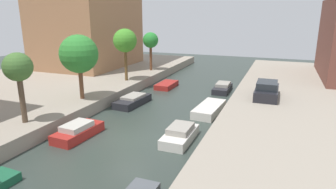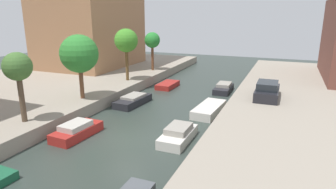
{
  "view_description": "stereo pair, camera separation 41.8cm",
  "coord_description": "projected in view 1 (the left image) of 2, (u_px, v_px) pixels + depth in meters",
  "views": [
    {
      "loc": [
        8.84,
        -15.5,
        7.95
      ],
      "look_at": [
        -0.11,
        7.39,
        1.18
      ],
      "focal_mm": 31.4,
      "sensor_mm": 36.0,
      "label": 1
    },
    {
      "loc": [
        9.23,
        -15.34,
        7.95
      ],
      "look_at": [
        -0.11,
        7.39,
        1.18
      ],
      "focal_mm": 31.4,
      "sensor_mm": 36.0,
      "label": 2
    }
  ],
  "objects": [
    {
      "name": "ground_plane",
      "position": [
        128.0,
        140.0,
        19.13
      ],
      "size": [
        84.0,
        84.0,
        0.0
      ],
      "primitive_type": "plane",
      "color": "#2D3833"
    },
    {
      "name": "street_tree_2",
      "position": [
        18.0,
        69.0,
        18.55
      ],
      "size": [
        1.84,
        1.84,
        4.63
      ],
      "color": "brown",
      "rests_on": "quay_left"
    },
    {
      "name": "street_tree_3",
      "position": [
        79.0,
        54.0,
        23.95
      ],
      "size": [
        3.14,
        3.14,
        5.36
      ],
      "color": "brown",
      "rests_on": "quay_left"
    },
    {
      "name": "street_tree_4",
      "position": [
        125.0,
        41.0,
        30.69
      ],
      "size": [
        2.47,
        2.47,
        5.49
      ],
      "color": "brown",
      "rests_on": "quay_left"
    },
    {
      "name": "street_tree_5",
      "position": [
        151.0,
        41.0,
        36.56
      ],
      "size": [
        1.94,
        1.94,
        4.75
      ],
      "color": "brown",
      "rests_on": "quay_left"
    },
    {
      "name": "parked_car",
      "position": [
        267.0,
        90.0,
        25.13
      ],
      "size": [
        1.9,
        4.39,
        1.44
      ],
      "color": "black",
      "rests_on": "quay_right"
    },
    {
      "name": "moored_boat_left_3",
      "position": [
        78.0,
        131.0,
        19.47
      ],
      "size": [
        1.79,
        3.71,
        1.0
      ],
      "color": "maroon",
      "rests_on": "ground_plane"
    },
    {
      "name": "moored_boat_left_4",
      "position": [
        133.0,
        101.0,
        26.51
      ],
      "size": [
        1.98,
        4.22,
        0.85
      ],
      "color": "#232328",
      "rests_on": "ground_plane"
    },
    {
      "name": "moored_boat_left_5",
      "position": [
        167.0,
        85.0,
        32.7
      ],
      "size": [
        1.66,
        3.41,
        0.55
      ],
      "color": "maroon",
      "rests_on": "ground_plane"
    },
    {
      "name": "moored_boat_right_3",
      "position": [
        180.0,
        135.0,
        18.95
      ],
      "size": [
        1.61,
        3.58,
        1.0
      ],
      "color": "beige",
      "rests_on": "ground_plane"
    },
    {
      "name": "moored_boat_right_4",
      "position": [
        209.0,
        109.0,
        24.27
      ],
      "size": [
        1.99,
        4.55,
        0.68
      ],
      "color": "beige",
      "rests_on": "ground_plane"
    },
    {
      "name": "moored_boat_right_5",
      "position": [
        223.0,
        88.0,
        31.03
      ],
      "size": [
        1.58,
        3.79,
        0.9
      ],
      "color": "#232328",
      "rests_on": "ground_plane"
    }
  ]
}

